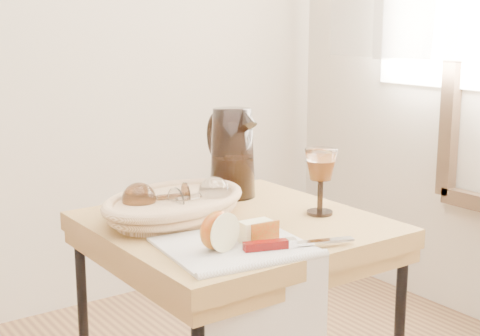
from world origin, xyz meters
TOP-DOWN VIEW (x-y plane):
  - tea_towel at (0.28, 0.26)m, footprint 0.29×0.27m
  - bread_basket at (0.29, 0.49)m, footprint 0.39×0.33m
  - goblet_lying_a at (0.26, 0.51)m, footprint 0.14×0.10m
  - goblet_lying_b at (0.34, 0.47)m, footprint 0.12×0.08m
  - pitcher at (0.51, 0.58)m, footprint 0.16×0.24m
  - wine_goblet at (0.57, 0.34)m, footprint 0.10×0.10m
  - apple_half at (0.24, 0.25)m, footprint 0.09×0.06m
  - apple_wedge at (0.33, 0.24)m, footprint 0.06×0.04m
  - table_knife at (0.37, 0.18)m, footprint 0.21×0.09m

SIDE VIEW (x-z plane):
  - tea_towel at x=0.28m, z-range 0.73..0.73m
  - table_knife at x=0.37m, z-range 0.73..0.75m
  - bread_basket at x=0.29m, z-range 0.73..0.78m
  - apple_wedge at x=0.33m, z-range 0.73..0.78m
  - apple_half at x=0.24m, z-range 0.73..0.81m
  - goblet_lying_b at x=0.34m, z-range 0.74..0.81m
  - goblet_lying_a at x=0.26m, z-range 0.74..0.81m
  - wine_goblet at x=0.57m, z-range 0.73..0.88m
  - pitcher at x=0.51m, z-range 0.71..0.97m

